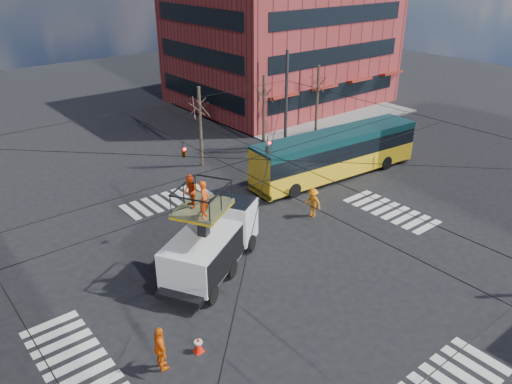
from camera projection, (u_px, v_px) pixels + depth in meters
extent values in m
plane|color=black|center=(267.00, 268.00, 25.20)|extent=(120.00, 120.00, 0.00)
cube|color=slate|center=(291.00, 107.00, 51.87)|extent=(18.00, 18.00, 0.12)
cube|color=maroon|center=(281.00, 34.00, 51.57)|extent=(20.00, 16.00, 14.00)
cube|color=black|center=(335.00, 92.00, 47.90)|extent=(17.00, 0.12, 1.58)
cube|color=black|center=(202.00, 92.00, 47.83)|extent=(0.12, 13.60, 1.58)
cube|color=black|center=(338.00, 55.00, 46.40)|extent=(17.00, 0.12, 1.57)
cube|color=black|center=(200.00, 55.00, 46.34)|extent=(0.12, 13.60, 1.57)
cube|color=black|center=(340.00, 15.00, 44.90)|extent=(17.00, 0.12, 1.57)
cube|color=black|center=(198.00, 15.00, 44.84)|extent=(0.12, 13.60, 1.57)
cylinder|color=#2D2D30|center=(286.00, 102.00, 38.74)|extent=(0.24, 0.24, 8.00)
cylinder|color=black|center=(145.00, 108.00, 31.19)|extent=(24.00, 0.03, 0.03)
cylinder|color=black|center=(422.00, 116.00, 29.58)|extent=(0.03, 24.00, 0.03)
cylinder|color=black|center=(268.00, 160.00, 22.68)|extent=(24.02, 24.02, 0.03)
cylinder|color=black|center=(268.00, 160.00, 22.68)|extent=(24.02, 24.02, 0.03)
cylinder|color=black|center=(286.00, 174.00, 21.96)|extent=(24.00, 0.03, 0.03)
cylinder|color=black|center=(252.00, 158.00, 23.65)|extent=(24.00, 0.03, 0.03)
cylinder|color=black|center=(248.00, 174.00, 22.17)|extent=(0.03, 24.00, 0.03)
cylinder|color=black|center=(288.00, 162.00, 23.53)|extent=(0.03, 24.00, 0.03)
imported|color=black|center=(268.00, 147.00, 26.55)|extent=(0.16, 0.20, 1.00)
imported|color=black|center=(183.00, 148.00, 25.57)|extent=(0.26, 1.24, 0.50)
cylinder|color=#382B21|center=(201.00, 128.00, 36.24)|extent=(0.24, 0.24, 6.00)
cylinder|color=#382B21|center=(264.00, 113.00, 39.65)|extent=(0.24, 0.24, 6.00)
cylinder|color=#382B21|center=(317.00, 100.00, 43.07)|extent=(0.24, 0.24, 6.00)
cube|color=black|center=(211.00, 260.00, 24.87)|extent=(7.16, 5.42, 0.30)
cube|color=silver|center=(231.00, 219.00, 26.64)|extent=(2.76, 2.98, 2.20)
cube|color=black|center=(231.00, 206.00, 26.30)|extent=(2.54, 2.79, 0.80)
cube|color=silver|center=(202.00, 254.00, 23.73)|extent=(4.89, 4.27, 1.80)
cylinder|color=black|center=(250.00, 243.00, 26.57)|extent=(0.95, 0.75, 0.90)
cylinder|color=black|center=(211.00, 235.00, 27.31)|extent=(0.95, 0.75, 0.90)
cylinder|color=black|center=(231.00, 269.00, 24.37)|extent=(0.95, 0.75, 0.90)
cylinder|color=black|center=(189.00, 259.00, 25.12)|extent=(0.95, 0.75, 0.90)
cylinder|color=black|center=(211.00, 294.00, 22.52)|extent=(0.95, 0.75, 0.90)
cylinder|color=black|center=(167.00, 284.00, 23.26)|extent=(0.95, 0.75, 0.90)
cube|color=black|center=(204.00, 230.00, 23.49)|extent=(0.62, 0.62, 2.40)
cube|color=#4E5130|center=(203.00, 207.00, 22.97)|extent=(3.30, 3.12, 0.12)
cube|color=yellow|center=(203.00, 210.00, 23.02)|extent=(3.30, 3.12, 0.12)
imported|color=#F74C0F|center=(204.00, 200.00, 21.61)|extent=(0.74, 0.74, 1.74)
imported|color=#F74C0F|center=(190.00, 192.00, 22.52)|extent=(0.83, 0.93, 1.59)
cube|color=orange|center=(335.00, 163.00, 35.47)|extent=(13.35, 3.76, 1.30)
cube|color=black|center=(336.00, 147.00, 34.96)|extent=(13.35, 3.71, 1.10)
cube|color=#0B3134|center=(337.00, 136.00, 34.61)|extent=(13.35, 3.76, 0.50)
cube|color=orange|center=(260.00, 175.00, 31.92)|extent=(0.47, 2.48, 2.80)
cube|color=orange|center=(399.00, 138.00, 38.46)|extent=(0.47, 2.48, 2.80)
cube|color=black|center=(259.00, 191.00, 32.39)|extent=(0.38, 2.60, 0.30)
cube|color=gold|center=(261.00, 156.00, 31.44)|extent=(0.24, 1.60, 0.35)
cylinder|color=black|center=(294.00, 190.00, 32.45)|extent=(1.02, 0.39, 1.00)
cylinder|color=black|center=(273.00, 178.00, 34.22)|extent=(1.02, 0.39, 1.00)
cylinder|color=black|center=(386.00, 163.00, 36.77)|extent=(1.02, 0.39, 1.00)
cylinder|color=black|center=(363.00, 153.00, 38.54)|extent=(1.02, 0.39, 1.00)
cone|color=#FF1D0A|center=(198.00, 344.00, 19.75)|extent=(0.36, 0.36, 0.73)
imported|color=orange|center=(161.00, 349.00, 18.68)|extent=(0.65, 1.19, 1.92)
imported|color=orange|center=(313.00, 203.00, 29.87)|extent=(0.85, 1.27, 1.82)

